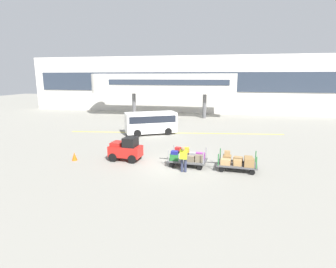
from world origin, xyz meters
TOP-DOWN VIEW (x-y plane):
  - ground_plane at (0.00, 0.00)m, footprint 120.00×120.00m
  - apron_lead_line at (-1.91, 9.73)m, footprint 20.76×3.16m
  - terminal_building at (0.00, 25.98)m, footprint 57.13×2.51m
  - jet_bridge at (-6.52, 19.99)m, footprint 19.88×3.00m
  - baggage_tug at (-3.51, 0.36)m, footprint 2.17×1.35m
  - baggage_cart_lead at (0.57, 0.10)m, footprint 3.04×1.55m
  - baggage_cart_middle at (3.65, -0.11)m, footprint 3.04×1.55m
  - baggage_handler at (0.57, -1.13)m, footprint 0.42×0.45m
  - shuttle_van at (-4.15, 8.79)m, footprint 5.12×3.96m
  - safety_cone_near at (-6.87, -0.38)m, footprint 0.36×0.36m

SIDE VIEW (x-z plane):
  - ground_plane at x=0.00m, z-range 0.00..0.00m
  - apron_lead_line at x=-1.91m, z-range 0.00..0.01m
  - safety_cone_near at x=-6.87m, z-range 0.00..0.55m
  - baggage_cart_middle at x=3.65m, z-range -0.04..1.06m
  - baggage_cart_lead at x=0.57m, z-range 0.00..1.10m
  - baggage_tug at x=-3.51m, z-range -0.04..1.54m
  - baggage_handler at x=0.57m, z-range 0.08..1.65m
  - shuttle_van at x=-4.15m, z-range 0.19..2.28m
  - terminal_building at x=0.00m, z-range 0.01..8.48m
  - jet_bridge at x=-6.52m, z-range 1.57..7.38m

